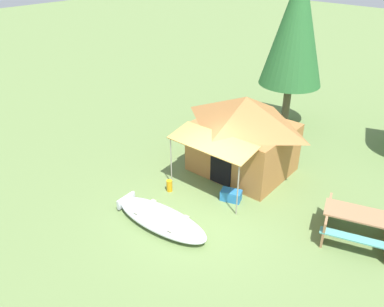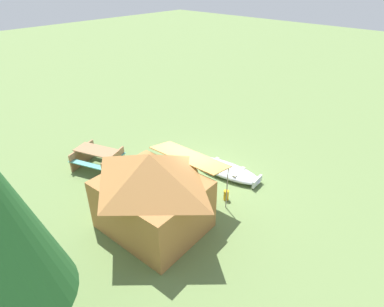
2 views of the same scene
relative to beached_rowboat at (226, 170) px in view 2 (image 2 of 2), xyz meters
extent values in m
plane|color=olive|center=(0.50, 1.21, -0.19)|extent=(80.00, 80.00, 0.00)
ellipsoid|color=silver|center=(0.01, 0.00, -0.01)|extent=(2.99, 1.29, 0.36)
ellipsoid|color=#434548|center=(0.01, 0.00, 0.02)|extent=(2.75, 1.15, 0.13)
cube|color=beige|center=(0.59, 0.06, 0.13)|extent=(0.22, 0.77, 0.04)
cube|color=beige|center=(-0.56, -0.06, 0.13)|extent=(0.22, 0.77, 0.04)
cube|color=silver|center=(-1.32, -0.13, 0.01)|extent=(0.14, 0.65, 0.28)
cube|color=#A36C38|center=(-0.14, 3.77, 0.63)|extent=(3.03, 2.57, 1.64)
pyramid|color=#A36C38|center=(-0.14, 3.77, 1.91)|extent=(3.27, 2.78, 0.91)
cube|color=black|center=(-0.07, 2.56, 0.50)|extent=(0.76, 0.08, 1.31)
cube|color=#BF9047|center=(-0.04, 2.07, 1.50)|extent=(2.65, 1.14, 0.20)
cylinder|color=gray|center=(1.20, 1.73, 0.59)|extent=(0.04, 0.04, 1.56)
cylinder|color=gray|center=(-1.22, 1.58, 0.59)|extent=(0.04, 0.04, 1.56)
cube|color=#9E714D|center=(4.00, 3.02, 0.57)|extent=(1.83, 1.27, 0.04)
cube|color=#54A39B|center=(3.80, 3.57, 0.27)|extent=(1.66, 0.82, 0.04)
cube|color=#54A39B|center=(4.21, 2.47, 0.27)|extent=(1.66, 0.82, 0.04)
cube|color=#9E714D|center=(4.70, 3.27, 0.18)|extent=(0.55, 1.37, 0.74)
cube|color=#9E714D|center=(3.31, 2.77, 0.18)|extent=(0.55, 1.37, 0.74)
cube|color=#2570B6|center=(0.68, 2.16, -0.03)|extent=(0.67, 0.54, 0.32)
cylinder|color=orange|center=(-0.97, 1.25, 0.00)|extent=(0.20, 0.20, 0.37)
camera|label=1|loc=(6.18, -5.37, 6.55)|focal=36.19mm
camera|label=2|loc=(-5.99, 8.42, 6.68)|focal=29.94mm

